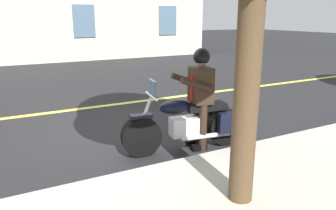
% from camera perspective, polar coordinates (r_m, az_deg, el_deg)
% --- Properties ---
extents(ground_plane, '(80.00, 80.00, 0.00)m').
position_cam_1_polar(ground_plane, '(6.69, -9.15, -4.61)').
color(ground_plane, black).
extents(lane_center_stripe, '(60.00, 0.16, 0.01)m').
position_cam_1_polar(lane_center_stripe, '(8.52, -13.53, -0.47)').
color(lane_center_stripe, '#E5DB4C').
rests_on(lane_center_stripe, ground_plane).
extents(motorcycle_main, '(2.22, 0.80, 1.26)m').
position_cam_1_polar(motorcycle_main, '(5.65, 3.67, -3.34)').
color(motorcycle_main, black).
rests_on(motorcycle_main, ground_plane).
extents(rider_main, '(0.68, 0.62, 1.74)m').
position_cam_1_polar(rider_main, '(5.57, 5.56, 2.59)').
color(rider_main, black).
rests_on(rider_main, ground_plane).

